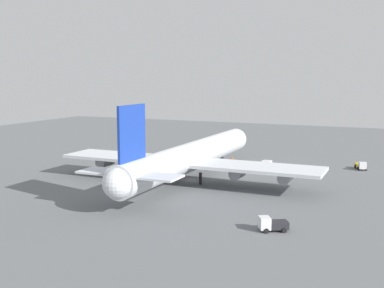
{
  "coord_description": "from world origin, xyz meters",
  "views": [
    {
      "loc": [
        -99.72,
        -44.37,
        24.28
      ],
      "look_at": [
        0.0,
        0.0,
        8.68
      ],
      "focal_mm": 44.12,
      "sensor_mm": 36.0,
      "label": 1
    }
  ],
  "objects_px": {
    "fuel_truck": "(361,166)",
    "safety_cone_nose": "(233,158)",
    "catering_truck": "(272,224)",
    "cargo_loader": "(266,164)",
    "cargo_airplane": "(191,156)"
  },
  "relations": [
    {
      "from": "fuel_truck",
      "to": "safety_cone_nose",
      "type": "distance_m",
      "value": 36.2
    },
    {
      "from": "fuel_truck",
      "to": "catering_truck",
      "type": "xyz_separation_m",
      "value": [
        -58.53,
        8.85,
        0.05
      ]
    },
    {
      "from": "cargo_loader",
      "to": "safety_cone_nose",
      "type": "distance_m",
      "value": 15.49
    },
    {
      "from": "safety_cone_nose",
      "to": "catering_truck",
      "type": "bearing_deg",
      "value": -155.48
    },
    {
      "from": "catering_truck",
      "to": "safety_cone_nose",
      "type": "xyz_separation_m",
      "value": [
        59.9,
        27.32,
        -0.71
      ]
    },
    {
      "from": "cargo_airplane",
      "to": "cargo_loader",
      "type": "relative_size",
      "value": 12.89
    },
    {
      "from": "cargo_airplane",
      "to": "cargo_loader",
      "type": "bearing_deg",
      "value": -27.68
    },
    {
      "from": "cargo_airplane",
      "to": "catering_truck",
      "type": "distance_m",
      "value": 39.07
    },
    {
      "from": "cargo_loader",
      "to": "catering_truck",
      "type": "height_order",
      "value": "catering_truck"
    },
    {
      "from": "fuel_truck",
      "to": "catering_truck",
      "type": "height_order",
      "value": "catering_truck"
    },
    {
      "from": "cargo_airplane",
      "to": "cargo_loader",
      "type": "height_order",
      "value": "cargo_airplane"
    },
    {
      "from": "catering_truck",
      "to": "safety_cone_nose",
      "type": "distance_m",
      "value": 65.84
    },
    {
      "from": "catering_truck",
      "to": "safety_cone_nose",
      "type": "bearing_deg",
      "value": 24.52
    },
    {
      "from": "cargo_loader",
      "to": "cargo_airplane",
      "type": "bearing_deg",
      "value": 152.32
    },
    {
      "from": "cargo_loader",
      "to": "fuel_truck",
      "type": "distance_m",
      "value": 24.65
    }
  ]
}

